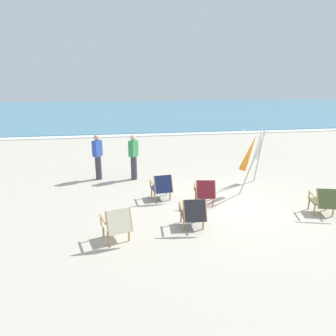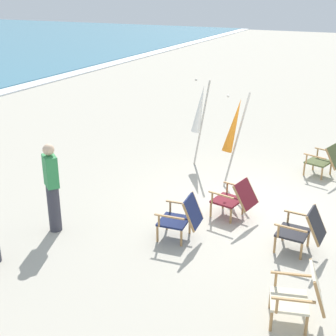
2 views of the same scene
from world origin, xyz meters
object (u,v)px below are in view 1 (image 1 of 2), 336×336
(umbrella_furled_orange, at_px, (249,153))
(person_near_chairs, at_px, (98,157))
(beach_chair_mid_center, at_px, (324,200))
(beach_chair_front_left, at_px, (162,186))
(beach_chair_back_right, at_px, (193,212))
(umbrella_furled_white, at_px, (259,144))
(beach_chair_front_right, at_px, (117,224))
(beach_chair_back_left, at_px, (205,191))
(person_by_waterline, at_px, (134,157))

(umbrella_furled_orange, distance_m, person_near_chairs, 5.24)
(beach_chair_mid_center, distance_m, person_near_chairs, 7.32)
(beach_chair_front_left, xyz_separation_m, person_near_chairs, (-1.95, 2.41, 0.41))
(beach_chair_front_left, distance_m, beach_chair_back_right, 2.00)
(beach_chair_front_left, distance_m, umbrella_furled_white, 3.85)
(beach_chair_front_right, bearing_deg, person_near_chairs, 97.66)
(beach_chair_front_right, relative_size, beach_chair_front_left, 1.01)
(beach_chair_back_right, distance_m, beach_chair_back_left, 1.54)
(beach_chair_mid_center, bearing_deg, umbrella_furled_white, 99.10)
(beach_chair_mid_center, xyz_separation_m, person_by_waterline, (-4.71, 3.97, 0.42))
(beach_chair_back_right, distance_m, person_near_chairs, 5.00)
(umbrella_furled_white, bearing_deg, person_near_chairs, 167.00)
(beach_chair_mid_center, relative_size, beach_chair_back_left, 1.04)
(beach_chair_front_left, xyz_separation_m, umbrella_furled_white, (3.56, 1.14, 0.95))
(beach_chair_front_right, distance_m, umbrella_furled_orange, 4.69)
(beach_chair_back_right, height_order, person_by_waterline, person_by_waterline)
(beach_chair_back_right, bearing_deg, beach_chair_mid_center, 2.55)
(beach_chair_mid_center, relative_size, beach_chair_back_right, 1.13)
(umbrella_furled_orange, bearing_deg, beach_chair_front_right, -150.54)
(beach_chair_mid_center, height_order, beach_chair_front_right, beach_chair_front_right)
(umbrella_furled_white, xyz_separation_m, person_by_waterline, (-4.24, 1.04, -0.54))
(beach_chair_front_left, relative_size, person_near_chairs, 0.50)
(umbrella_furled_white, distance_m, person_by_waterline, 4.40)
(beach_chair_mid_center, height_order, umbrella_furled_white, umbrella_furled_white)
(beach_chair_front_right, distance_m, beach_chair_back_right, 1.81)
(beach_chair_back_right, xyz_separation_m, beach_chair_back_left, (0.69, 1.37, -0.01))
(beach_chair_front_left, distance_m, person_by_waterline, 2.33)
(beach_chair_back_right, height_order, umbrella_furled_orange, umbrella_furled_orange)
(person_near_chairs, distance_m, person_by_waterline, 1.28)
(beach_chair_back_right, xyz_separation_m, umbrella_furled_white, (3.10, 3.09, 0.95))
(beach_chair_mid_center, xyz_separation_m, beach_chair_front_right, (-5.35, -0.47, 0.01))
(person_near_chairs, height_order, person_by_waterline, same)
(beach_chair_front_left, height_order, beach_chair_back_right, beach_chair_front_left)
(beach_chair_mid_center, bearing_deg, person_near_chairs, 144.91)
(beach_chair_front_right, bearing_deg, beach_chair_front_left, 59.56)
(beach_chair_back_right, relative_size, person_by_waterline, 0.49)
(beach_chair_front_right, relative_size, umbrella_furled_white, 0.39)
(beach_chair_back_left, xyz_separation_m, person_near_chairs, (-3.10, 2.99, 0.42))
(umbrella_furled_white, bearing_deg, beach_chair_back_left, -144.51)
(beach_chair_mid_center, distance_m, umbrella_furled_white, 3.12)
(beach_chair_back_left, bearing_deg, person_near_chairs, 136.12)
(beach_chair_front_right, distance_m, beach_chair_back_left, 2.99)
(beach_chair_front_right, xyz_separation_m, beach_chair_front_left, (1.32, 2.25, -0.00))
(beach_chair_mid_center, xyz_separation_m, beach_chair_back_left, (-2.87, 1.21, -0.00))
(beach_chair_back_left, distance_m, umbrella_furled_white, 3.10)
(umbrella_furled_orange, height_order, person_by_waterline, umbrella_furled_orange)
(umbrella_furled_white, xyz_separation_m, umbrella_furled_orange, (-0.87, -1.13, -0.04))
(umbrella_furled_white, height_order, person_near_chairs, umbrella_furled_white)
(beach_chair_mid_center, relative_size, beach_chair_front_right, 1.10)
(person_near_chairs, bearing_deg, person_by_waterline, -10.19)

